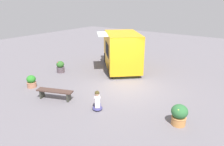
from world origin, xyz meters
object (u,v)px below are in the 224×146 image
Objects in this scene: food_truck at (121,52)px; person_customer at (97,102)px; planter_flowering_near at (31,81)px; plaza_bench at (55,92)px; planter_flowering_side at (60,67)px; planter_flowering_far at (179,114)px.

person_customer is at bearing 24.22° from food_truck.
plaza_bench is at bearing 84.19° from planter_flowering_near.
planter_flowering_near is (0.24, -4.53, -0.01)m from person_customer.
food_truck is at bearing 138.24° from planter_flowering_side.
planter_flowering_near is at bearing 14.57° from planter_flowering_side.
planter_flowering_near is 0.81× the size of planter_flowering_far.
food_truck is at bearing -155.78° from person_customer.
person_customer is 1.06× the size of planter_flowering_far.
person_customer is 1.31× the size of planter_flowering_near.
food_truck is 5.77× the size of planter_flowering_far.
planter_flowering_side is 0.42× the size of plaza_bench.
person_customer is at bearing 65.15° from planter_flowering_side.
plaza_bench is (0.23, 2.25, 0.03)m from planter_flowering_near.
food_truck is 2.67× the size of plaza_bench.
planter_flowering_far is at bearing 105.42° from person_customer.
planter_flowering_side is at bearing -165.43° from planter_flowering_near.
planter_flowering_side is at bearing -114.85° from person_customer.
food_truck reaches higher than person_customer.
planter_flowering_far is at bearing 98.35° from planter_flowering_near.
planter_flowering_near is 0.90× the size of planter_flowering_side.
planter_flowering_far is (-1.15, 7.85, 0.10)m from planter_flowering_near.
food_truck is at bearing -128.30° from planter_flowering_far.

